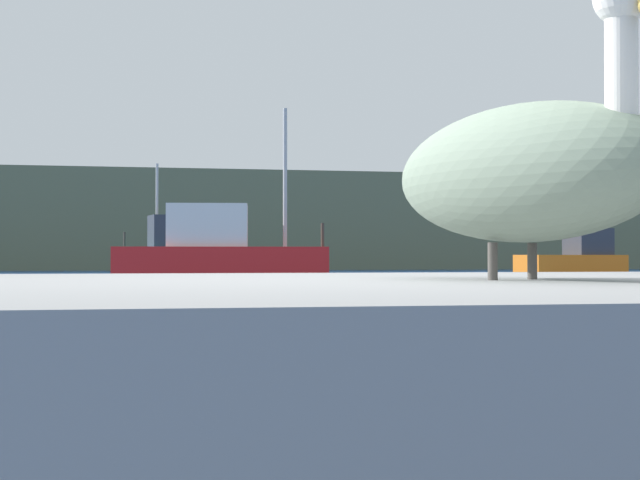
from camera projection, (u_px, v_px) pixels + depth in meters
hillside_backdrop at (137, 222)px, 68.42m from camera, size 140.00×13.38×6.72m
pier_dock at (526, 425)px, 2.88m from camera, size 3.88×2.72×0.88m
pelican at (528, 169)px, 2.88m from camera, size 0.83×1.28×0.86m
fishing_boat_orange at (576, 260)px, 41.70m from camera, size 5.60×3.27×3.78m
fishing_boat_teal at (203, 255)px, 42.74m from camera, size 8.16×3.45×5.03m
fishing_boat_red at (219, 258)px, 27.59m from camera, size 6.29×2.69×5.26m
mooring_buoy at (542, 306)px, 11.51m from camera, size 0.69×0.69×0.69m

